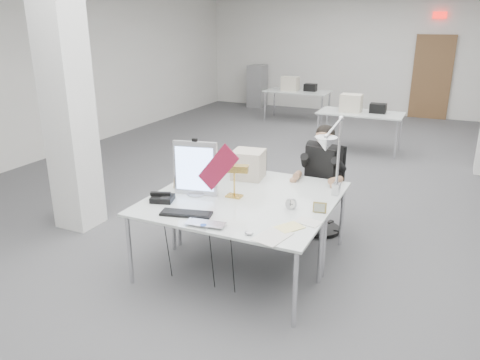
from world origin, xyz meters
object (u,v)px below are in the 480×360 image
(monitor, at_px, (196,168))
(bankers_lamp, at_px, (234,181))
(architect_lamp, at_px, (333,154))
(desk_main, at_px, (225,214))
(laptop, at_px, (203,227))
(seated_person, at_px, (323,162))
(office_chair, at_px, (323,191))
(desk_phone, at_px, (163,198))
(beige_monitor, at_px, (248,164))

(monitor, distance_m, bankers_lamp, 0.42)
(architect_lamp, bearing_deg, desk_main, -150.61)
(bankers_lamp, bearing_deg, laptop, -100.84)
(bankers_lamp, bearing_deg, seated_person, 43.76)
(office_chair, bearing_deg, laptop, -90.50)
(desk_phone, bearing_deg, beige_monitor, 47.48)
(desk_phone, bearing_deg, desk_main, -17.21)
(seated_person, height_order, monitor, seated_person)
(desk_main, height_order, laptop, laptop)
(desk_main, distance_m, seated_person, 1.60)
(seated_person, relative_size, laptop, 2.56)
(beige_monitor, bearing_deg, laptop, -89.54)
(beige_monitor, bearing_deg, office_chair, 28.21)
(office_chair, distance_m, seated_person, 0.37)
(office_chair, bearing_deg, desk_main, -93.67)
(desk_main, relative_size, seated_person, 1.97)
(monitor, height_order, bankers_lamp, monitor)
(office_chair, height_order, monitor, monitor)
(desk_phone, xyz_separation_m, architect_lamp, (1.53, 0.66, 0.47))
(desk_main, height_order, bankers_lamp, bankers_lamp)
(seated_person, relative_size, desk_phone, 4.26)
(laptop, distance_m, desk_phone, 0.78)
(seated_person, xyz_separation_m, laptop, (-0.55, -1.89, -0.13))
(bankers_lamp, bearing_deg, desk_phone, -162.67)
(bankers_lamp, distance_m, desk_phone, 0.74)
(seated_person, bearing_deg, architect_lamp, -55.02)
(seated_person, xyz_separation_m, monitor, (-1.02, -1.19, 0.14))
(monitor, bearing_deg, architect_lamp, 3.31)
(monitor, relative_size, bankers_lamp, 1.64)
(office_chair, xyz_separation_m, seated_person, (0.00, -0.05, 0.37))
(desk_main, bearing_deg, monitor, 147.34)
(bankers_lamp, xyz_separation_m, architect_lamp, (0.93, 0.25, 0.33))
(laptop, bearing_deg, office_chair, 65.75)
(seated_person, distance_m, bankers_lamp, 1.26)
(bankers_lamp, height_order, desk_phone, bankers_lamp)
(laptop, bearing_deg, desk_main, 79.39)
(desk_phone, height_order, beige_monitor, beige_monitor)
(laptop, xyz_separation_m, beige_monitor, (-0.19, 1.41, 0.15))
(seated_person, distance_m, architect_lamp, 0.96)
(architect_lamp, bearing_deg, desk_phone, -165.79)
(laptop, bearing_deg, seated_person, 65.36)
(seated_person, bearing_deg, desk_main, -94.26)
(office_chair, bearing_deg, monitor, -113.96)
(office_chair, bearing_deg, architect_lamp, -56.04)
(desk_phone, bearing_deg, monitor, 38.11)
(architect_lamp, bearing_deg, beige_monitor, 151.84)
(desk_phone, bearing_deg, seated_person, 33.72)
(seated_person, relative_size, beige_monitor, 2.69)
(desk_main, xyz_separation_m, architect_lamp, (0.83, 0.66, 0.51))
(beige_monitor, bearing_deg, monitor, -118.41)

